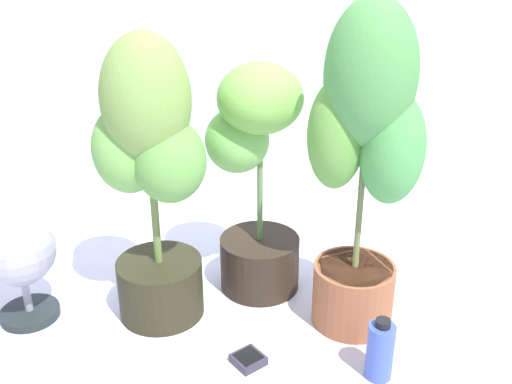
{
  "coord_description": "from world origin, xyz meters",
  "views": [
    {
      "loc": [
        0.03,
        -1.63,
        1.13
      ],
      "look_at": [
        0.03,
        -0.04,
        0.4
      ],
      "focal_mm": 41.62,
      "sensor_mm": 36.0,
      "label": 1
    }
  ],
  "objects": [
    {
      "name": "potted_plant_front_left",
      "position": [
        -0.27,
        -0.08,
        0.49
      ],
      "size": [
        0.37,
        0.29,
        0.87
      ],
      "color": "#2B2817",
      "rests_on": "ground"
    },
    {
      "name": "ground_plane",
      "position": [
        0.0,
        0.0,
        0.0
      ],
      "size": [
        8.0,
        8.0,
        0.0
      ],
      "primitive_type": "plane",
      "color": "silver",
      "rests_on": "ground"
    },
    {
      "name": "potted_plant_front_right",
      "position": [
        0.33,
        -0.12,
        0.55
      ],
      "size": [
        0.36,
        0.29,
        0.97
      ],
      "color": "#965535",
      "rests_on": "ground"
    },
    {
      "name": "floor_fan",
      "position": [
        -0.67,
        -0.1,
        0.22
      ],
      "size": [
        0.31,
        0.31,
        0.35
      ],
      "rotation": [
        0.0,
        0.0,
        -2.54
      ],
      "color": "#1F2628",
      "rests_on": "ground"
    },
    {
      "name": "hygrometer_box",
      "position": [
        0.01,
        -0.32,
        0.01
      ],
      "size": [
        0.11,
        0.11,
        0.03
      ],
      "rotation": [
        0.0,
        0.0,
        -0.91
      ],
      "color": "#322C3C",
      "rests_on": "ground"
    },
    {
      "name": "nutrient_bottle",
      "position": [
        0.36,
        -0.37,
        0.08
      ],
      "size": [
        0.07,
        0.07,
        0.18
      ],
      "color": "#3F58BD",
      "rests_on": "ground"
    },
    {
      "name": "potted_plant_center",
      "position": [
        0.03,
        0.08,
        0.41
      ],
      "size": [
        0.31,
        0.27,
        0.76
      ],
      "color": "black",
      "rests_on": "ground"
    }
  ]
}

